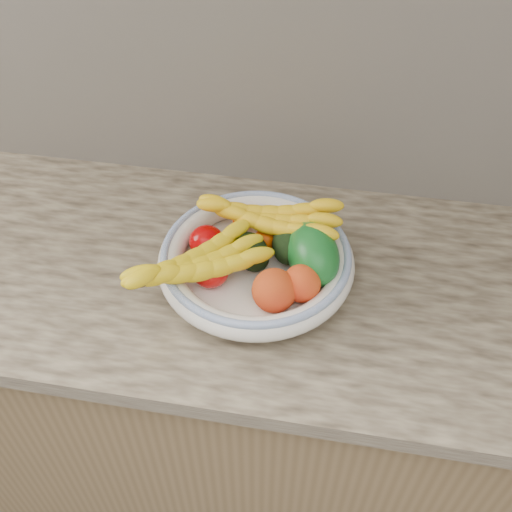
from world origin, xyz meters
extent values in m
cube|color=brown|center=(0.00, 1.68, 0.43)|extent=(2.40, 0.62, 0.86)
cube|color=tan|center=(0.00, 1.68, 0.88)|extent=(2.44, 0.66, 0.04)
cube|color=beige|center=(0.00, 1.99, 1.15)|extent=(2.40, 0.02, 0.50)
cylinder|color=white|center=(0.00, 1.66, 0.91)|extent=(0.13, 0.13, 0.02)
cylinder|color=white|center=(0.00, 1.66, 0.92)|extent=(0.32, 0.32, 0.01)
torus|color=white|center=(0.00, 1.66, 0.95)|extent=(0.39, 0.39, 0.05)
torus|color=#385B9F|center=(0.00, 1.66, 0.97)|extent=(0.37, 0.37, 0.02)
ellipsoid|color=#FF5305|center=(-0.05, 1.77, 0.95)|extent=(0.06, 0.06, 0.04)
ellipsoid|color=#EB5004|center=(0.02, 1.75, 0.95)|extent=(0.07, 0.07, 0.05)
ellipsoid|color=#DD5004|center=(0.01, 1.72, 0.95)|extent=(0.06, 0.06, 0.04)
ellipsoid|color=#9D0002|center=(-0.10, 1.68, 0.96)|extent=(0.07, 0.07, 0.06)
ellipsoid|color=red|center=(-0.08, 1.60, 0.96)|extent=(0.09, 0.09, 0.07)
ellipsoid|color=black|center=(-0.01, 1.67, 0.96)|extent=(0.11, 0.12, 0.07)
ellipsoid|color=black|center=(0.06, 1.71, 0.96)|extent=(0.09, 0.12, 0.08)
ellipsoid|color=#10551B|center=(0.11, 1.67, 0.98)|extent=(0.17, 0.19, 0.13)
ellipsoid|color=orange|center=(0.05, 1.57, 0.97)|extent=(0.10, 0.10, 0.08)
ellipsoid|color=orange|center=(0.10, 1.60, 0.97)|extent=(0.09, 0.09, 0.07)
camera|label=1|loc=(0.14, 0.89, 1.76)|focal=40.00mm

